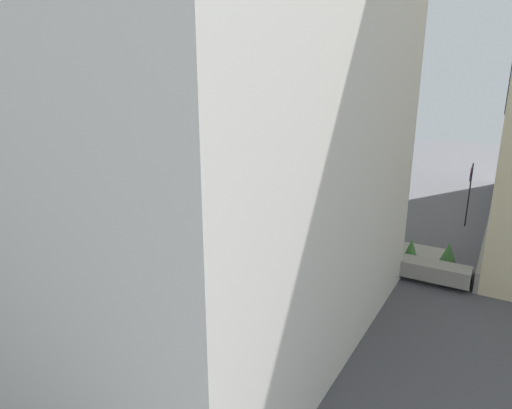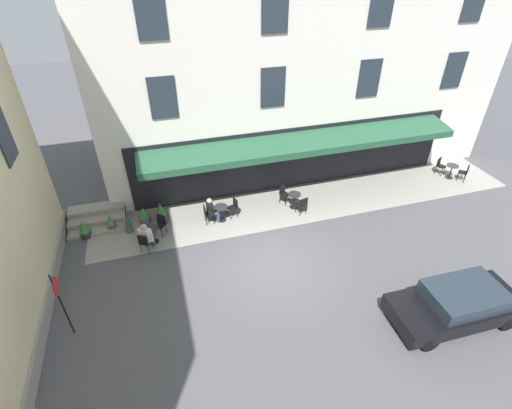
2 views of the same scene
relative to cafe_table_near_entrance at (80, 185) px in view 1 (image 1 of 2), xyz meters
The scene contains 25 objects.
ground_plane 11.69m from the cafe_table_near_entrance, 16.63° to the left, with size 70.00×70.00×0.00m, color #4C4C51.
sidewalk_cafe_terrace 7.96m from the cafe_table_near_entrance, ahead, with size 20.50×3.20×0.01m, color gray.
cafe_building_facade 11.77m from the cafe_table_near_entrance, 40.49° to the right, with size 20.00×10.70×15.00m.
back_alley_steps 17.84m from the cafe_table_near_entrance, ahead, with size 2.40×1.75×0.60m.
cafe_table_near_entrance is the anchor object (origin of this frame).
cafe_chair_black_near_door 0.63m from the cafe_table_near_entrance, 135.87° to the left, with size 0.57×0.57×0.91m.
cafe_chair_black_corner_left 0.63m from the cafe_table_near_entrance, 63.60° to the right, with size 0.54×0.54×0.91m.
cafe_table_mid_terrace 12.45m from the cafe_table_near_entrance, ahead, with size 0.60×0.60×0.75m.
cafe_chair_black_by_window 13.08m from the cafe_table_near_entrance, ahead, with size 0.41×0.41×0.91m.
cafe_chair_black_back_row 11.84m from the cafe_table_near_entrance, ahead, with size 0.49×0.49×0.91m.
cafe_table_streetside 15.52m from the cafe_table_near_entrance, ahead, with size 0.60×0.60×0.75m.
cafe_chair_black_kerbside 15.90m from the cafe_table_near_entrance, ahead, with size 0.55×0.55×0.91m.
cafe_chair_black_corner_right 15.11m from the cafe_table_near_entrance, ahead, with size 0.56×0.56×0.91m.
cafe_table_far_end 8.96m from the cafe_table_near_entrance, ahead, with size 0.60×0.60×0.75m.
cafe_chair_black_facing_street 8.84m from the cafe_table_near_entrance, ahead, with size 0.49×0.49×0.91m.
cafe_chair_black_under_awning 9.29m from the cafe_table_near_entrance, ahead, with size 0.55×0.55×0.91m.
seated_patron_in_white 15.77m from the cafe_table_near_entrance, ahead, with size 0.62×0.64×1.30m.
seated_companion_in_black 12.87m from the cafe_table_near_entrance, ahead, with size 0.54×0.65×1.29m.
no_parking_sign 18.89m from the cafe_table_near_entrance, 14.55° to the left, with size 0.10×0.59×2.60m.
potted_plant_by_steps 15.04m from the cafe_table_near_entrance, ahead, with size 0.47×0.47×1.06m.
potted_plant_entrance_right 18.24m from the cafe_table_near_entrance, ahead, with size 0.45×0.45×0.85m.
potted_plant_under_sign 17.19m from the cafe_table_near_entrance, ahead, with size 0.38×0.38×0.82m.
potted_plant_mid_terrace 15.78m from the cafe_table_near_entrance, ahead, with size 0.48×0.48×0.79m.
potted_plant_entrance_left 16.45m from the cafe_table_near_entrance, ahead, with size 0.32×0.32×0.87m.
parked_car_black 9.89m from the cafe_table_near_entrance, 51.10° to the left, with size 4.34×1.91×1.33m.
Camera 1 is at (8.21, -16.67, 5.21)m, focal length 28.77 mm.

